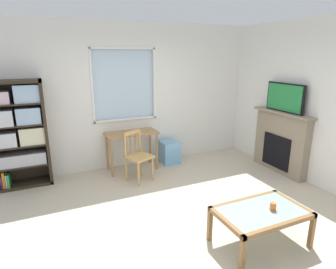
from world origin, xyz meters
TOP-DOWN VIEW (x-y plane):
  - ground at (0.00, 0.00)m, footprint 6.07×5.49m
  - wall_back_with_window at (0.01, 2.25)m, footprint 5.07×0.15m
  - wall_right at (2.60, 0.00)m, footprint 0.12×4.69m
  - bookshelf at (-2.03, 2.00)m, footprint 0.90×0.38m
  - desk_under_window at (-0.12, 1.90)m, footprint 0.99×0.47m
  - wooden_chair at (-0.17, 1.38)m, footprint 0.55×0.54m
  - plastic_drawer_unit at (0.70, 1.95)m, footprint 0.35×0.40m
  - fireplace at (2.44, 0.66)m, footprint 0.26×1.28m
  - tv at (2.42, 0.66)m, footprint 0.06×0.83m
  - coffee_table at (0.57, -0.92)m, footprint 1.05×0.66m
  - sippy_cup at (0.69, -0.97)m, footprint 0.07×0.07m

SIDE VIEW (x-z plane):
  - ground at x=0.00m, z-range -0.02..0.00m
  - plastic_drawer_unit at x=0.70m, z-range 0.00..0.46m
  - coffee_table at x=0.57m, z-range 0.16..0.61m
  - wooden_chair at x=-0.17m, z-range 0.01..0.91m
  - sippy_cup at x=0.69m, z-range 0.45..0.54m
  - fireplace at x=2.44m, z-range 0.00..1.18m
  - desk_under_window at x=-0.12m, z-range 0.26..1.01m
  - bookshelf at x=-2.03m, z-range 0.07..1.87m
  - wall_back_with_window at x=0.01m, z-range -0.02..2.76m
  - wall_right at x=2.60m, z-range 0.00..2.78m
  - tv at x=2.42m, z-range 1.17..1.69m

